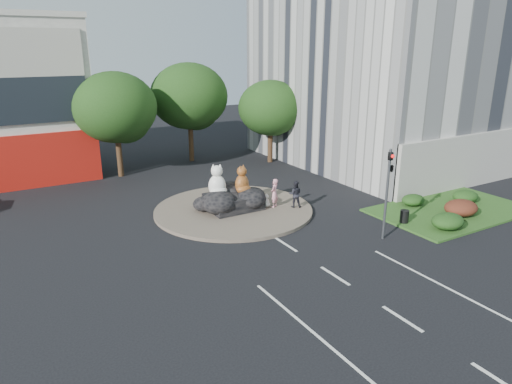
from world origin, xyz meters
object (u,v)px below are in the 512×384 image
Objects in this scene: cat_tabby at (242,179)px; litter_bin at (404,216)px; pedestrian_dark at (295,194)px; cat_white at (217,180)px; pedestrian_pink at (274,193)px; kitten_white at (266,200)px; kitten_calico at (222,210)px.

litter_bin is (7.00, -7.07, -1.53)m from cat_tabby.
pedestrian_dark is at bearing 127.75° from litter_bin.
cat_white is 11.41m from litter_bin.
pedestrian_pink reaches higher than pedestrian_dark.
cat_tabby is 2.09m from kitten_white.
kitten_white is at bearing -58.58° from cat_tabby.
pedestrian_dark is 6.74m from litter_bin.
pedestrian_pink is at bearing -59.77° from cat_tabby.
litter_bin is at bearing -88.51° from kitten_white.
cat_tabby reaches higher than pedestrian_dark.
cat_tabby is 2.51m from kitten_calico.
pedestrian_dark reaches higher than kitten_calico.
kitten_calico is 1.10× the size of litter_bin.
kitten_white is at bearing 1.22° from pedestrian_dark.
kitten_calico is 3.67m from pedestrian_pink.
pedestrian_pink is (3.40, -1.27, -1.02)m from cat_white.
cat_tabby is at bearing -67.42° from pedestrian_pink.
litter_bin is at bearing 94.94° from pedestrian_pink.
pedestrian_pink is at bearing 6.94° from cat_white.
kitten_white is 8.46m from litter_bin.
cat_white is 1.65m from cat_tabby.
pedestrian_pink is 2.46× the size of litter_bin.
kitten_white is at bearing 5.39° from kitten_calico.
cat_tabby is at bearing 109.50° from kitten_white.
kitten_white is at bearing 9.26° from cat_white.
cat_tabby is at bearing 20.53° from cat_white.
pedestrian_dark is (4.53, -1.96, -1.08)m from cat_white.
cat_white is 1.13× the size of cat_tabby.
cat_tabby is at bearing 134.70° from litter_bin.
pedestrian_dark is at bearing -59.92° from cat_tabby.
pedestrian_dark is (2.89, -1.76, -0.96)m from cat_tabby.
kitten_calico is 3.22m from kitten_white.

